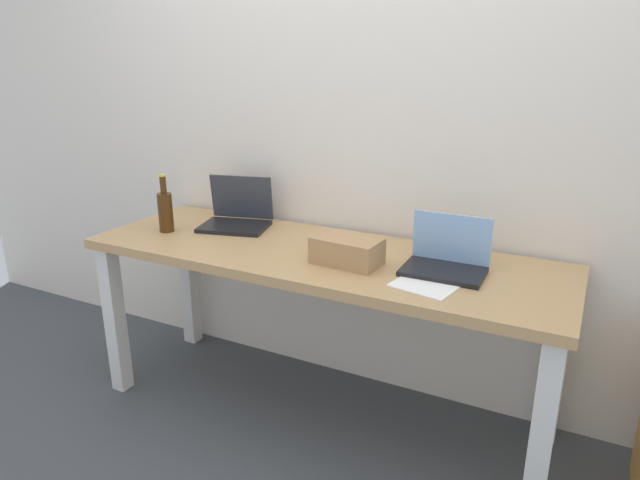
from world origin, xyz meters
The scene contains 10 objects.
ground_plane centered at (0.00, 0.00, 0.00)m, with size 8.00×8.00×0.00m, color #42474C.
back_wall centered at (0.00, 0.38, 1.30)m, with size 5.20×0.08×2.60m, color silver.
desk centered at (0.00, 0.00, 0.65)m, with size 1.96×0.64×0.75m.
laptop_left centered at (-0.50, 0.14, 0.80)m, with size 0.35×0.30×0.22m.
laptop_right centered at (0.51, 0.02, 0.80)m, with size 0.29×0.21×0.20m.
beer_bottle centered at (-0.74, -0.07, 0.85)m, with size 0.07×0.07×0.26m.
computer_mouse centered at (0.04, 0.19, 0.77)m, with size 0.06×0.10×0.03m, color #338CC6.
cardboard_box centered at (0.15, -0.07, 0.80)m, with size 0.26×0.15×0.10m, color tan.
paper_sheet_near_back centered at (0.10, 0.06, 0.75)m, with size 0.21×0.30×0.00m, color white.
paper_sheet_front_right centered at (0.49, -0.08, 0.75)m, with size 0.21×0.30×0.00m, color white.
Camera 1 is at (0.97, -1.91, 1.52)m, focal length 31.62 mm.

